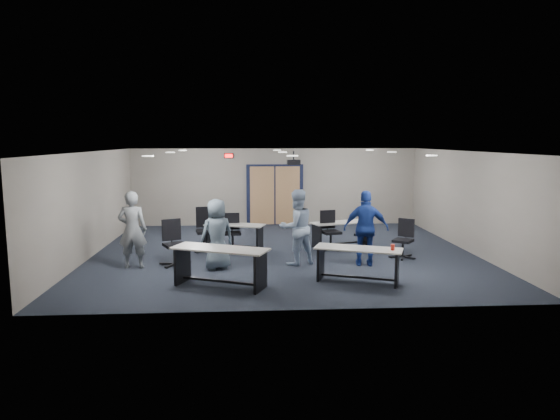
{
  "coord_description": "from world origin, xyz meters",
  "views": [
    {
      "loc": [
        -0.93,
        -13.0,
        3.01
      ],
      "look_at": [
        -0.12,
        -0.3,
        1.21
      ],
      "focal_mm": 32.0,
      "sensor_mm": 36.0,
      "label": 1
    }
  ],
  "objects": [
    {
      "name": "table_back_left",
      "position": [
        -1.36,
        0.58,
        0.48
      ],
      "size": [
        1.82,
        1.09,
        0.7
      ],
      "rotation": [
        0.0,
        0.0,
        -0.32
      ],
      "color": "#B6B3AC",
      "rests_on": "floor"
    },
    {
      "name": "chair_back_c",
      "position": [
        1.32,
        0.33,
        0.54
      ],
      "size": [
        0.83,
        0.83,
        1.07
      ],
      "primitive_type": null,
      "rotation": [
        0.0,
        0.0,
        0.26
      ],
      "color": "black",
      "rests_on": "floor"
    },
    {
      "name": "exit_sign",
      "position": [
        -1.6,
        4.44,
        2.45
      ],
      "size": [
        0.32,
        0.07,
        0.18
      ],
      "color": "black",
      "rests_on": "back_wall"
    },
    {
      "name": "person_gray",
      "position": [
        -3.65,
        -1.32,
        0.92
      ],
      "size": [
        0.67,
        0.44,
        1.83
      ],
      "primitive_type": "imported",
      "rotation": [
        0.0,
        0.0,
        3.14
      ],
      "color": "gray",
      "rests_on": "floor"
    },
    {
      "name": "chair_loose_right",
      "position": [
        2.99,
        -0.77,
        0.5
      ],
      "size": [
        0.88,
        0.88,
        1.0
      ],
      "primitive_type": null,
      "rotation": [
        0.0,
        0.0,
        -0.65
      ],
      "color": "black",
      "rests_on": "floor"
    },
    {
      "name": "ceiling",
      "position": [
        0.0,
        0.0,
        2.7
      ],
      "size": [
        10.0,
        9.0,
        0.04
      ],
      "primitive_type": "cube",
      "color": "silver",
      "rests_on": "back_wall"
    },
    {
      "name": "chair_back_d",
      "position": [
        2.22,
        0.33,
        0.46
      ],
      "size": [
        0.79,
        0.79,
        0.92
      ],
      "primitive_type": null,
      "rotation": [
        0.0,
        0.0,
        -0.51
      ],
      "color": "black",
      "rests_on": "floor"
    },
    {
      "name": "ceiling_projector",
      "position": [
        0.3,
        0.5,
        2.4
      ],
      "size": [
        0.35,
        0.32,
        0.37
      ],
      "color": "black",
      "rests_on": "ceiling"
    },
    {
      "name": "person_lightblue",
      "position": [
        0.22,
        -1.22,
        0.92
      ],
      "size": [
        1.09,
        0.99,
        1.83
      ],
      "primitive_type": "imported",
      "rotation": [
        0.0,
        0.0,
        3.55
      ],
      "color": "#9EB4D2",
      "rests_on": "floor"
    },
    {
      "name": "table_back_right",
      "position": [
        1.68,
        0.7,
        0.49
      ],
      "size": [
        1.85,
        1.1,
        0.97
      ],
      "rotation": [
        0.0,
        0.0,
        0.31
      ],
      "color": "#B6B3AC",
      "rests_on": "floor"
    },
    {
      "name": "right_wall",
      "position": [
        5.0,
        0.0,
        1.35
      ],
      "size": [
        0.04,
        9.0,
        2.7
      ],
      "primitive_type": "cube",
      "color": "gray",
      "rests_on": "floor"
    },
    {
      "name": "chair_back_b",
      "position": [
        -1.38,
        0.55,
        0.49
      ],
      "size": [
        0.67,
        0.67,
        0.99
      ],
      "primitive_type": null,
      "rotation": [
        0.0,
        0.0,
        0.09
      ],
      "color": "black",
      "rests_on": "floor"
    },
    {
      "name": "person_navy",
      "position": [
        1.87,
        -1.43,
        0.91
      ],
      "size": [
        1.12,
        0.62,
        1.81
      ],
      "primitive_type": "imported",
      "rotation": [
        0.0,
        0.0,
        2.96
      ],
      "color": "navy",
      "rests_on": "floor"
    },
    {
      "name": "ceiling_can_lights",
      "position": [
        0.0,
        0.25,
        2.67
      ],
      "size": [
        6.24,
        5.74,
        0.02
      ],
      "primitive_type": null,
      "color": "white",
      "rests_on": "ceiling"
    },
    {
      "name": "person_plaid",
      "position": [
        -1.67,
        -1.54,
        0.83
      ],
      "size": [
        0.96,
        0.83,
        1.65
      ],
      "primitive_type": "imported",
      "rotation": [
        0.0,
        0.0,
        3.6
      ],
      "color": "slate",
      "rests_on": "floor"
    },
    {
      "name": "left_wall",
      "position": [
        -5.0,
        0.0,
        1.35
      ],
      "size": [
        0.04,
        9.0,
        2.7
      ],
      "primitive_type": "cube",
      "color": "gray",
      "rests_on": "floor"
    },
    {
      "name": "chair_back_a",
      "position": [
        -2.07,
        0.35,
        0.6
      ],
      "size": [
        0.88,
        0.88,
        1.19
      ],
      "primitive_type": null,
      "rotation": [
        0.0,
        0.0,
        0.19
      ],
      "color": "black",
      "rests_on": "floor"
    },
    {
      "name": "front_wall",
      "position": [
        0.0,
        -4.5,
        1.35
      ],
      "size": [
        10.0,
        0.04,
        2.7
      ],
      "primitive_type": "cube",
      "color": "gray",
      "rests_on": "floor"
    },
    {
      "name": "chair_loose_left",
      "position": [
        -2.7,
        -1.17,
        0.55
      ],
      "size": [
        0.93,
        0.93,
        1.1
      ],
      "primitive_type": null,
      "rotation": [
        0.0,
        0.0,
        0.45
      ],
      "color": "black",
      "rests_on": "floor"
    },
    {
      "name": "floor",
      "position": [
        0.0,
        0.0,
        0.0
      ],
      "size": [
        10.0,
        10.0,
        0.0
      ],
      "primitive_type": "plane",
      "color": "black",
      "rests_on": "ground"
    },
    {
      "name": "back_wall",
      "position": [
        0.0,
        4.5,
        1.35
      ],
      "size": [
        10.0,
        0.04,
        2.7
      ],
      "primitive_type": "cube",
      "color": "gray",
      "rests_on": "floor"
    },
    {
      "name": "table_front_right",
      "position": [
        1.39,
        -2.82,
        0.51
      ],
      "size": [
        1.92,
        1.22,
        0.86
      ],
      "rotation": [
        0.0,
        0.0,
        -0.37
      ],
      "color": "#B6B3AC",
      "rests_on": "floor"
    },
    {
      "name": "double_door",
      "position": [
        0.0,
        4.46,
        1.05
      ],
      "size": [
        2.0,
        0.07,
        2.2
      ],
      "color": "black",
      "rests_on": "back_wall"
    },
    {
      "name": "table_front_left",
      "position": [
        -1.52,
        -2.96,
        0.55
      ],
      "size": [
        2.1,
        1.4,
        0.81
      ],
      "rotation": [
        0.0,
        0.0,
        -0.4
      ],
      "color": "#B6B3AC",
      "rests_on": "floor"
    }
  ]
}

